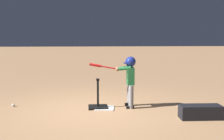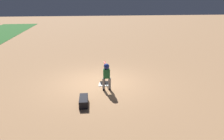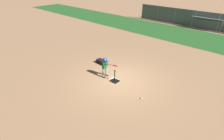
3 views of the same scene
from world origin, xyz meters
The scene contains 10 objects.
ground_plane centered at (0.00, 0.00, 0.00)m, with size 90.00×90.00×0.00m, color #AD7F56.
grass_outfield_strip centered at (0.00, 10.65, 0.01)m, with size 56.00×5.37×0.02m, color #286026.
backstop_fence centered at (0.00, 14.06, 0.99)m, with size 16.39×0.08×1.89m.
home_plate centered at (-0.28, -0.20, 0.01)m, with size 0.44×0.44×0.02m, color white.
batting_tee centered at (-0.13, -0.27, 0.09)m, with size 0.45×0.40×0.70m.
batter_child centered at (-0.86, -0.28, 0.77)m, with size 1.09×0.38×1.21m.
baseball centered at (1.90, -0.57, 0.04)m, with size 0.07×0.07×0.07m, color white.
bleachers_center centered at (-6.59, 15.94, 0.43)m, with size 3.51×1.97×0.89m.
bleachers_far_right centered at (0.10, 14.79, 0.65)m, with size 3.23×2.21×1.33m.
equipment_bag centered at (-2.19, 0.74, 0.14)m, with size 0.84×0.32×0.28m, color black.
Camera 3 is at (5.46, -6.48, 5.34)m, focal length 28.00 mm.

